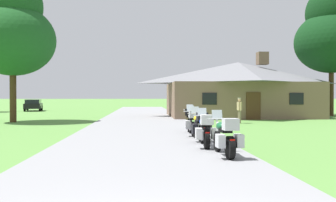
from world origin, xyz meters
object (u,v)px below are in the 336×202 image
object	(u,v)px
motorcycle_green_nearest_to_camera	(226,137)
motorcycle_black_farthest_in_row	(189,120)
motorcycle_blue_second_in_row	(205,131)
tree_right_of_lodge	(332,34)
tree_left_near	(13,30)
bystander_tan_shirt_near_lodge	(239,109)
motorcycle_silver_fourth_in_row	(193,123)
parked_black_suv_far_left	(33,105)
motorcycle_yellow_third_in_row	(200,127)

from	to	relation	value
motorcycle_green_nearest_to_camera	motorcycle_black_farthest_in_row	xyz separation A→B (m)	(-0.02, 8.00, 0.01)
motorcycle_green_nearest_to_camera	motorcycle_blue_second_in_row	bearing A→B (deg)	94.64
tree_right_of_lodge	tree_left_near	xyz separation A→B (m)	(-26.05, -6.62, -1.15)
motorcycle_blue_second_in_row	motorcycle_black_farthest_in_row	world-z (taller)	same
tree_right_of_lodge	tree_left_near	world-z (taller)	tree_right_of_lodge
bystander_tan_shirt_near_lodge	motorcycle_black_farthest_in_row	bearing A→B (deg)	-41.89
motorcycle_silver_fourth_in_row	bystander_tan_shirt_near_lodge	size ratio (longest dim) A/B	1.24
motorcycle_black_farthest_in_row	bystander_tan_shirt_near_lodge	bearing A→B (deg)	63.02
parked_black_suv_far_left	motorcycle_green_nearest_to_camera	bearing A→B (deg)	-77.19
bystander_tan_shirt_near_lodge	tree_left_near	size ratio (longest dim) A/B	0.17
motorcycle_green_nearest_to_camera	motorcycle_blue_second_in_row	xyz separation A→B (m)	(-0.25, 2.03, 0.00)
motorcycle_silver_fourth_in_row	tree_left_near	xyz separation A→B (m)	(-11.08, 10.06, 5.73)
motorcycle_green_nearest_to_camera	motorcycle_silver_fourth_in_row	size ratio (longest dim) A/B	1.00
tree_left_near	motorcycle_silver_fourth_in_row	bearing A→B (deg)	-42.24
motorcycle_black_farthest_in_row	parked_black_suv_far_left	size ratio (longest dim) A/B	0.43
motorcycle_green_nearest_to_camera	motorcycle_blue_second_in_row	world-z (taller)	same
motorcycle_silver_fourth_in_row	tree_right_of_lodge	distance (m)	23.45
motorcycle_yellow_third_in_row	motorcycle_green_nearest_to_camera	bearing A→B (deg)	-89.37
parked_black_suv_far_left	motorcycle_blue_second_in_row	bearing A→B (deg)	-76.31
motorcycle_blue_second_in_row	parked_black_suv_far_left	world-z (taller)	parked_black_suv_far_left
motorcycle_blue_second_in_row	bystander_tan_shirt_near_lodge	xyz separation A→B (m)	(4.29, 11.83, 0.34)
motorcycle_black_farthest_in_row	tree_left_near	world-z (taller)	tree_left_near
motorcycle_green_nearest_to_camera	motorcycle_yellow_third_in_row	size ratio (longest dim) A/B	1.00
tree_right_of_lodge	motorcycle_green_nearest_to_camera	bearing A→B (deg)	-123.31
motorcycle_green_nearest_to_camera	motorcycle_silver_fourth_in_row	distance (m)	5.87
tree_left_near	bystander_tan_shirt_near_lodge	bearing A→B (deg)	-7.71
motorcycle_yellow_third_in_row	motorcycle_silver_fourth_in_row	world-z (taller)	same
motorcycle_blue_second_in_row	bystander_tan_shirt_near_lodge	bearing A→B (deg)	73.26
tree_right_of_lodge	motorcycle_black_farthest_in_row	bearing A→B (deg)	-135.55
motorcycle_green_nearest_to_camera	motorcycle_black_farthest_in_row	size ratio (longest dim) A/B	1.00
motorcycle_silver_fourth_in_row	tree_left_near	bearing A→B (deg)	139.62
motorcycle_green_nearest_to_camera	motorcycle_silver_fourth_in_row	bearing A→B (deg)	89.24
motorcycle_silver_fourth_in_row	bystander_tan_shirt_near_lodge	world-z (taller)	bystander_tan_shirt_near_lodge
motorcycle_green_nearest_to_camera	bystander_tan_shirt_near_lodge	world-z (taller)	bystander_tan_shirt_near_lodge
bystander_tan_shirt_near_lodge	tree_right_of_lodge	world-z (taller)	tree_right_of_lodge
motorcycle_silver_fourth_in_row	tree_right_of_lodge	size ratio (longest dim) A/B	0.18
motorcycle_green_nearest_to_camera	motorcycle_yellow_third_in_row	distance (m)	3.88
motorcycle_blue_second_in_row	bystander_tan_shirt_near_lodge	distance (m)	12.59
motorcycle_black_farthest_in_row	tree_left_near	size ratio (longest dim) A/B	0.21
tree_right_of_lodge	parked_black_suv_far_left	bearing A→B (deg)	155.90
motorcycle_blue_second_in_row	motorcycle_yellow_third_in_row	size ratio (longest dim) A/B	1.00
motorcycle_yellow_third_in_row	motorcycle_black_farthest_in_row	bearing A→B (deg)	86.61
motorcycle_yellow_third_in_row	motorcycle_silver_fourth_in_row	bearing A→B (deg)	88.40
motorcycle_silver_fourth_in_row	parked_black_suv_far_left	distance (m)	33.99
parked_black_suv_far_left	motorcycle_black_farthest_in_row	bearing A→B (deg)	-71.59
bystander_tan_shirt_near_lodge	parked_black_suv_far_left	world-z (taller)	bystander_tan_shirt_near_lodge
motorcycle_black_farthest_in_row	motorcycle_yellow_third_in_row	bearing A→B (deg)	-84.05
motorcycle_silver_fourth_in_row	motorcycle_yellow_third_in_row	bearing A→B (deg)	-88.13
motorcycle_green_nearest_to_camera	bystander_tan_shirt_near_lodge	xyz separation A→B (m)	(4.04, 13.86, 0.34)
parked_black_suv_far_left	motorcycle_yellow_third_in_row	bearing A→B (deg)	-74.96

